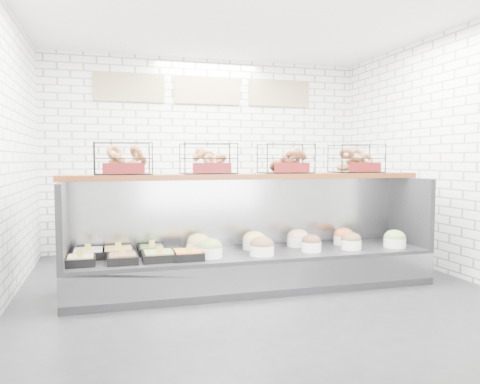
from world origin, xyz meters
name	(u,v)px	position (x,y,z in m)	size (l,w,h in m)	color
ground	(262,295)	(0.00, 0.00, 0.00)	(5.50, 5.50, 0.00)	black
room_shell	(246,104)	(0.00, 0.60, 2.06)	(5.02, 5.51, 3.01)	white
display_case	(251,257)	(-0.01, 0.34, 0.33)	(4.00, 0.90, 1.20)	black
bagel_shelf	(248,163)	(0.00, 0.52, 1.38)	(4.10, 0.50, 0.40)	#502511
prep_counter	(212,221)	(-0.01, 2.43, 0.47)	(4.00, 0.60, 1.20)	#93969B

